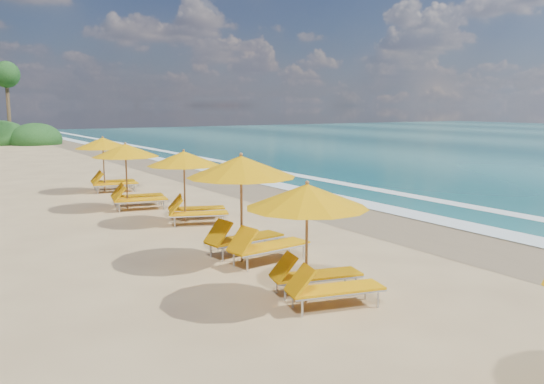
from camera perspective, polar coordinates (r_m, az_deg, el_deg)
The scene contains 8 objects.
ground at distance 17.19m, azimuth -0.00°, elevation -3.96°, with size 160.00×160.00×0.00m, color tan.
wet_sand at distance 19.57m, azimuth 9.95°, elevation -2.50°, with size 4.00×160.00×0.01m, color #8D7954.
surf_foam at distance 21.45m, azimuth 15.30°, elevation -1.64°, with size 4.00×160.00×0.01m.
station_1 at distance 10.83m, azimuth 4.45°, elevation -4.30°, with size 2.95×2.85×2.39m.
station_2 at distance 13.68m, azimuth -2.42°, elevation -0.85°, with size 3.06×2.88×2.68m.
station_3 at distance 18.38m, azimuth -8.31°, elevation 1.05°, with size 3.10×3.05×2.40m.
station_4 at distance 21.36m, azimuth -14.06°, elevation 2.05°, with size 3.00×2.88×2.47m.
station_5 at distance 25.97m, azimuth -16.31°, elevation 3.10°, with size 2.94×2.80×2.46m.
Camera 1 is at (-8.97, -14.16, 3.78)m, focal length 37.09 mm.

